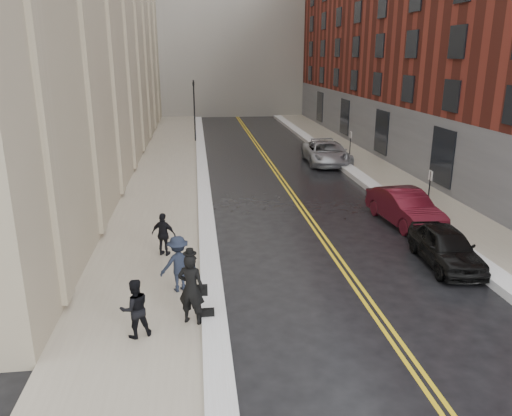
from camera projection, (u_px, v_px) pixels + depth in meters
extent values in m
plane|color=black|center=(290.00, 313.00, 14.52)|extent=(160.00, 160.00, 0.00)
cube|color=gray|center=(164.00, 182.00, 29.17)|extent=(4.00, 64.00, 0.15)
cube|color=gray|center=(386.00, 176.00, 30.71)|extent=(3.00, 64.00, 0.15)
cube|color=gold|center=(280.00, 180.00, 29.98)|extent=(0.12, 64.00, 0.01)
cube|color=gold|center=(284.00, 180.00, 30.00)|extent=(0.12, 64.00, 0.01)
cube|color=white|center=(203.00, 180.00, 29.42)|extent=(0.70, 60.80, 0.26)
cube|color=white|center=(357.00, 175.00, 30.48)|extent=(0.85, 60.80, 0.30)
cube|color=maroon|center=(474.00, 28.00, 35.69)|extent=(14.00, 50.00, 18.00)
cylinder|color=black|center=(194.00, 112.00, 41.93)|extent=(0.12, 0.12, 5.20)
imported|color=black|center=(194.00, 87.00, 41.34)|extent=(0.18, 0.15, 0.90)
cylinder|color=black|center=(429.00, 195.00, 22.69)|extent=(0.06, 0.06, 2.20)
cube|color=white|center=(431.00, 175.00, 22.43)|extent=(0.02, 0.35, 0.45)
cylinder|color=black|center=(350.00, 148.00, 34.08)|extent=(0.06, 0.06, 2.20)
cube|color=white|center=(351.00, 135.00, 33.81)|extent=(0.02, 0.35, 0.45)
imported|color=black|center=(446.00, 247.00, 17.66)|extent=(1.89, 4.15, 1.38)
imported|color=#450C16|center=(405.00, 207.00, 21.93)|extent=(2.13, 4.82, 1.54)
imported|color=#ABAEB3|center=(332.00, 153.00, 34.69)|extent=(2.23, 4.84, 1.37)
imported|color=#A9ABB1|center=(325.00, 153.00, 34.22)|extent=(2.67, 5.45, 1.49)
imported|color=black|center=(191.00, 288.00, 13.44)|extent=(0.87, 0.72, 2.04)
imported|color=black|center=(135.00, 308.00, 12.83)|extent=(0.94, 0.84, 1.60)
imported|color=black|center=(178.00, 264.00, 15.36)|extent=(1.31, 1.03, 1.78)
imported|color=black|center=(164.00, 234.00, 18.11)|extent=(1.02, 0.73, 1.60)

